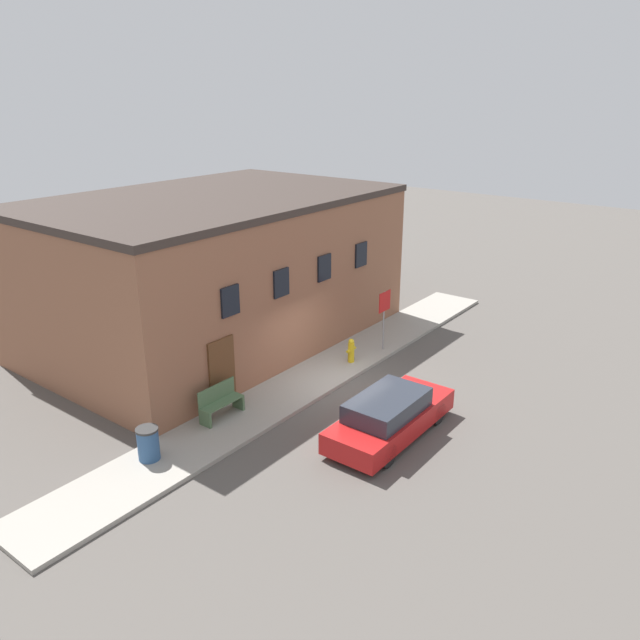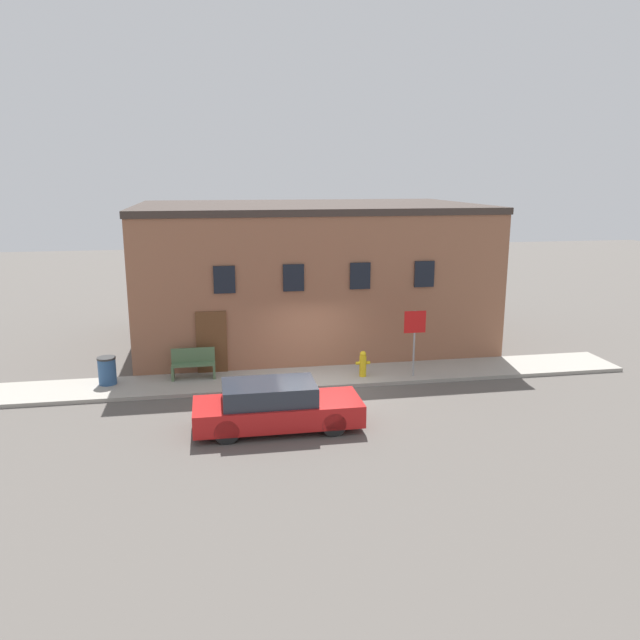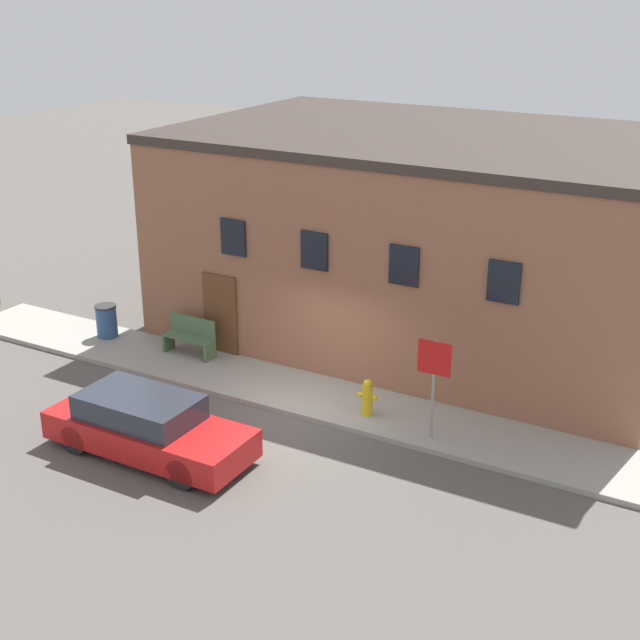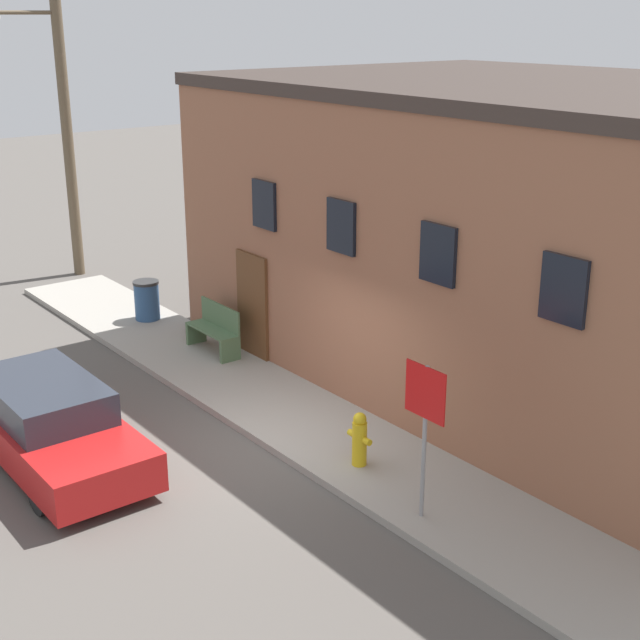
% 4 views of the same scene
% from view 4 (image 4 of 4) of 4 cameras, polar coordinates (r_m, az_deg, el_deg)
% --- Properties ---
extents(ground_plane, '(80.00, 80.00, 0.00)m').
position_cam_4_polar(ground_plane, '(14.44, -3.71, -8.16)').
color(ground_plane, '#56514C').
extents(sidewalk, '(21.02, 2.06, 0.12)m').
position_cam_4_polar(sidewalk, '(14.95, -0.42, -6.86)').
color(sidewalk, '#9E998E').
rests_on(sidewalk, ground).
extents(brick_building, '(13.05, 8.49, 5.46)m').
position_cam_4_polar(brick_building, '(17.19, 14.84, 5.42)').
color(brick_building, '#8E5B42').
rests_on(brick_building, ground).
extents(fire_hydrant, '(0.47, 0.23, 0.85)m').
position_cam_4_polar(fire_hydrant, '(13.48, 2.54, -7.60)').
color(fire_hydrant, gold).
rests_on(fire_hydrant, sidewalk).
extents(stop_sign, '(0.72, 0.06, 2.19)m').
position_cam_4_polar(stop_sign, '(11.75, 6.73, -5.88)').
color(stop_sign, gray).
rests_on(stop_sign, sidewalk).
extents(bench, '(1.39, 0.44, 0.97)m').
position_cam_4_polar(bench, '(18.00, -6.74, -0.61)').
color(bench, '#4C6B47').
rests_on(bench, sidewalk).
extents(trash_bin, '(0.57, 0.57, 0.88)m').
position_cam_4_polar(trash_bin, '(20.16, -11.02, 1.27)').
color(trash_bin, '#2D517F').
rests_on(trash_bin, sidewalk).
extents(utility_pole, '(1.80, 1.84, 8.07)m').
position_cam_4_polar(utility_pole, '(23.91, -16.21, 12.78)').
color(utility_pole, brown).
rests_on(utility_pole, ground).
extents(parked_car, '(4.40, 1.64, 1.28)m').
position_cam_4_polar(parked_car, '(14.42, -16.95, -6.32)').
color(parked_car, black).
rests_on(parked_car, ground).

